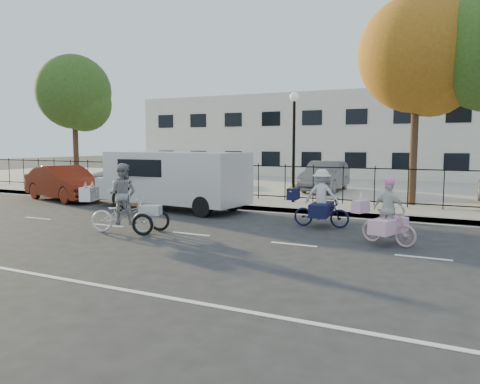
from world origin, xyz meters
The scene contains 20 objects.
ground centered at (0.00, 0.00, 0.00)m, with size 120.00×120.00×0.00m, color #333334.
road_markings centered at (0.00, 0.00, 0.01)m, with size 60.00×9.52×0.01m, color silver, non-canonical shape.
curb centered at (0.00, 5.05, 0.07)m, with size 60.00×0.10×0.15m, color #A8A399.
sidewalk centered at (0.00, 6.10, 0.07)m, with size 60.00×2.20×0.15m, color #A8A399.
parking_lot centered at (0.00, 15.00, 0.07)m, with size 60.00×15.60×0.15m, color #A8A399.
iron_fence centered at (0.00, 7.20, 0.90)m, with size 58.00×0.06×1.50m, color black, non-canonical shape.
building centered at (0.00, 25.00, 3.00)m, with size 34.00×10.00×6.00m, color silver.
lamppost centered at (0.50, 6.80, 3.11)m, with size 0.36×0.36×4.33m.
street_sign centered at (-1.85, 6.80, 1.42)m, with size 0.85×0.06×1.80m.
zebra_trike centered at (-1.82, -0.65, 0.75)m, with size 2.26×1.44×1.94m.
unicorn_bike centered at (5.06, 1.01, 0.63)m, with size 1.71×1.24×1.69m.
bull_bike centered at (2.86, 2.70, 0.69)m, with size 1.88×1.30×1.73m.
white_van centered at (-3.20, 3.80, 1.20)m, with size 6.30×2.66×2.17m.
red_sedan centered at (-9.09, 4.08, 0.76)m, with size 1.60×4.59×1.51m, color #621A0B.
pedestrian centered at (-8.02, 6.80, 0.93)m, with size 0.57×0.37×1.57m, color black.
lot_car_a centered at (-11.17, 10.32, 0.74)m, with size 1.66×4.09×1.19m, color #B8BAC0.
lot_car_b centered at (-7.48, 11.45, 0.76)m, with size 2.01×4.37×1.21m, color silver.
lot_car_c centered at (0.44, 11.49, 0.88)m, with size 1.55×4.45×1.47m, color #55575E.
tree_west centered at (-11.95, 7.75, 4.98)m, with size 3.88×3.88×7.11m.
tree_mid centered at (4.99, 8.13, 5.57)m, with size 4.34×4.34×7.96m.
Camera 1 is at (6.87, -10.77, 2.50)m, focal length 35.00 mm.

